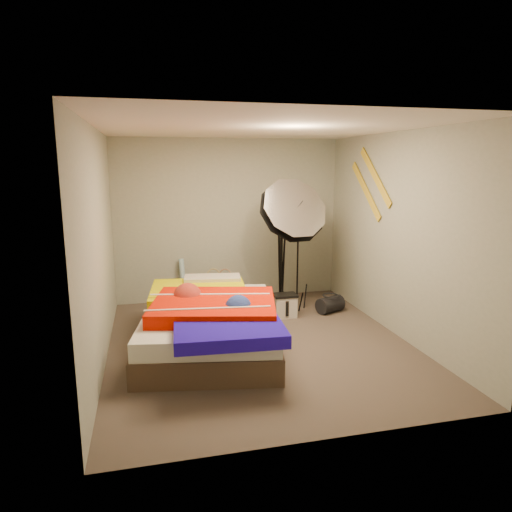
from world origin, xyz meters
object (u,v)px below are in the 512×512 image
object	(u,v)px
camera_case	(285,306)
photo_umbrella	(291,212)
tote_bag	(220,290)
camera_tripod	(281,259)
wrapping_roll	(183,281)
bed	(211,321)
duffel_bag	(330,304)

from	to	relation	value
camera_case	photo_umbrella	size ratio (longest dim) A/B	0.15
photo_umbrella	tote_bag	bearing A→B (deg)	141.32
photo_umbrella	camera_tripod	bearing A→B (deg)	92.23
tote_bag	camera_case	xyz separation A→B (m)	(0.78, -0.88, -0.05)
wrapping_roll	bed	bearing A→B (deg)	-84.56
camera_case	photo_umbrella	xyz separation A→B (m)	(0.13, 0.16, 1.30)
tote_bag	camera_case	distance (m)	1.17
duffel_bag	photo_umbrella	distance (m)	1.46
duffel_bag	bed	size ratio (longest dim) A/B	0.15
tote_bag	camera_tripod	distance (m)	1.07
tote_bag	bed	world-z (taller)	bed
tote_bag	camera_tripod	bearing A→B (deg)	-0.80
camera_case	camera_tripod	xyz separation A→B (m)	(0.11, 0.56, 0.56)
photo_umbrella	wrapping_roll	bearing A→B (deg)	150.70
duffel_bag	camera_tripod	xyz separation A→B (m)	(-0.59, 0.53, 0.59)
wrapping_roll	photo_umbrella	bearing A→B (deg)	-29.30
camera_case	bed	xyz separation A→B (m)	(-1.16, -0.83, 0.16)
duffel_bag	bed	bearing A→B (deg)	-177.75
camera_tripod	camera_case	bearing A→B (deg)	-101.10
bed	camera_case	bearing A→B (deg)	35.52
tote_bag	wrapping_roll	distance (m)	0.58
wrapping_roll	camera_case	bearing A→B (deg)	-36.17
wrapping_roll	photo_umbrella	size ratio (longest dim) A/B	0.34
photo_umbrella	bed	bearing A→B (deg)	-142.59
tote_bag	camera_tripod	xyz separation A→B (m)	(0.89, -0.32, 0.50)
tote_bag	photo_umbrella	size ratio (longest dim) A/B	0.20
tote_bag	bed	distance (m)	1.75
bed	camera_tripod	distance (m)	1.92
tote_bag	camera_tripod	world-z (taller)	camera_tripod
camera_case	bed	size ratio (longest dim) A/B	0.12
tote_bag	bed	xyz separation A→B (m)	(-0.38, -1.71, 0.11)
camera_tripod	photo_umbrella	bearing A→B (deg)	-87.77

